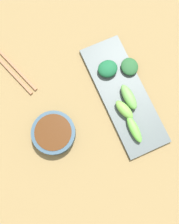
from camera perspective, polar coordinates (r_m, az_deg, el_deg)
tabletop at (r=0.75m, az=4.48°, el=0.24°), size 2.10×2.10×0.02m
sauce_bowl at (r=0.72m, az=-8.38°, el=-4.82°), size 0.13×0.13×0.04m
serving_plate at (r=0.76m, az=7.95°, el=4.05°), size 0.13×0.37×0.01m
broccoli_stalk_0 at (r=0.73m, az=9.18°, el=3.48°), size 0.03×0.08×0.03m
broccoli_leafy_1 at (r=0.76m, az=4.28°, el=10.06°), size 0.06×0.06×0.03m
broccoli_leafy_2 at (r=0.77m, az=9.35°, el=10.45°), size 0.07×0.07×0.02m
broccoli_stalk_3 at (r=0.72m, az=10.41°, el=-3.97°), size 0.03×0.08×0.03m
broccoli_stalk_4 at (r=0.72m, az=8.14°, el=0.53°), size 0.05×0.07×0.03m
chopsticks at (r=0.82m, az=-18.09°, el=10.09°), size 0.10×0.23×0.01m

